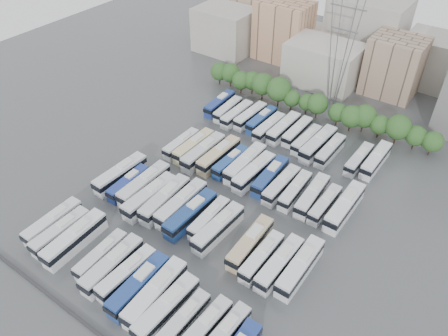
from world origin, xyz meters
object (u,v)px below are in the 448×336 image
Objects in this scene: bus_r3_s0 at (220,103)px; bus_r3_s7 at (297,131)px; bus_r1_s12 at (279,264)px; bus_r2_s9 at (281,185)px; bus_r0_s6 at (127,274)px; bus_r2_s3 at (203,152)px; bus_r2_s1 at (181,144)px; bus_r1_s2 at (144,184)px; bus_r2_s10 at (295,190)px; bus_r2_s11 at (312,196)px; bus_r2_s12 at (325,204)px; bus_r1_s6 at (191,214)px; bus_r1_s13 at (300,267)px; bus_r0_s0 at (53,222)px; bus_r1_s8 at (218,228)px; bus_r2_s6 at (245,163)px; bus_r2_s13 at (345,207)px; bus_r1_s11 at (262,257)px; bus_r2_s4 at (219,155)px; electricity_pylon at (343,40)px; bus_r0_s5 at (112,265)px; bus_r0_s1 at (61,232)px; bus_r0_s12 at (224,335)px; bus_r3_s5 at (269,127)px; bus_r0_s7 at (139,285)px; bus_r0_s8 at (156,293)px; bus_r0_s11 at (204,328)px; bus_r3_s2 at (237,114)px; bus_r1_s5 at (181,204)px; bus_r1_s3 at (150,196)px; bus_r1_s10 at (250,243)px; bus_r2_s7 at (254,172)px; bus_r3_s9 at (318,144)px; bus_r0_s10 at (184,320)px; bus_r1_s0 at (121,174)px; bus_r0_s2 at (75,239)px; bus_r2_s2 at (194,146)px; bus_r3_s4 at (262,120)px; bus_r1_s7 at (209,218)px; bus_r3_s10 at (330,150)px; bus_r2_s5 at (230,162)px; bus_r1_s4 at (165,199)px; bus_r0_s9 at (167,308)px; bus_r3_s8 at (307,140)px.

bus_r3_s7 is at bearing -1.42° from bus_r3_s0.
bus_r1_s12 is 20.64m from bus_r2_s9.
bus_r0_s6 is 35.53m from bus_r2_s3.
bus_r1_s2 is at bearing -78.50° from bus_r2_s1.
bus_r2_s11 is (3.62, 0.48, 0.14)m from bus_r2_s10.
bus_r2_s12 is (6.74, -0.10, -0.06)m from bus_r2_s10.
bus_r1_s13 is (23.13, 1.00, -0.00)m from bus_r1_s6.
bus_r1_s8 reaches higher than bus_r0_s0.
bus_r2_s13 is (23.33, -0.01, 0.03)m from bus_r2_s6.
bus_r1_s11 is 0.97× the size of bus_r2_s9.
bus_r1_s8 is 0.98× the size of bus_r2_s4.
bus_r3_s7 is at bearing 97.47° from bus_r1_s8.
electricity_pylon is 75.58m from bus_r0_s5.
bus_r0_s1 reaches higher than bus_r2_s9.
bus_r0_s12 is 0.86× the size of bus_r2_s4.
bus_r3_s0 reaches higher than bus_r3_s5.
bus_r0_s8 is (3.33, 0.39, 0.10)m from bus_r0_s7.
bus_r3_s2 reaches higher than bus_r0_s11.
bus_r1_s5 reaches higher than bus_r3_s0.
bus_r1_s2 is at bearing 134.46° from bus_r0_s8.
bus_r1_s3 is 36.19m from bus_r3_s2.
bus_r2_s11 is 25.73m from bus_r3_s5.
bus_r1_s10 is 0.98× the size of bus_r2_s7.
bus_r3_s9 is at bearing 63.10° from bus_r0_s1.
bus_r2_s3 is (-23.26, 35.11, 0.39)m from bus_r0_s10.
bus_r0_s1 is 0.89× the size of bus_r0_s8.
bus_r2_s13 is at bearing -41.49° from bus_r3_s7.
bus_r3_s9 is (-0.11, 17.39, 0.23)m from bus_r2_s9.
bus_r0_s10 is at bearing -117.49° from bus_r1_s13.
electricity_pylon is 62.49m from bus_r1_s0.
bus_r1_s6 is at bearing -102.74° from bus_r3_s9.
bus_r0_s7 is 41.79m from bus_r2_s13.
bus_r2_s10 is 0.98× the size of bus_r3_s5.
bus_r2_s3 is at bearing -109.30° from electricity_pylon.
bus_r0_s2 reaches higher than bus_r2_s2.
bus_r3_s4 is (-23.23, 54.09, -0.04)m from bus_r0_s11.
bus_r1_s7 is 0.97× the size of bus_r3_s10.
bus_r0_s1 is 0.98× the size of bus_r2_s2.
bus_r0_s12 is 1.03× the size of bus_r2_s5.
bus_r2_s2 reaches higher than bus_r2_s10.
bus_r2_s13 reaches higher than bus_r1_s6.
bus_r1_s4 is (6.51, -0.89, -0.03)m from bus_r1_s2.
bus_r1_s0 is 1.06× the size of bus_r1_s12.
bus_r1_s2 is at bearing 141.93° from bus_r0_s9.
electricity_pylon is 2.79× the size of bus_r0_s6.
bus_r3_s10 is at bearing 62.14° from bus_r2_s7.
bus_r0_s8 is 37.79m from bus_r2_s4.
bus_r0_s8 reaches higher than bus_r1_s6.
bus_r3_s8 is (9.91, 52.76, -0.29)m from bus_r0_s5.
bus_r0_s10 is 0.97× the size of bus_r3_s8.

